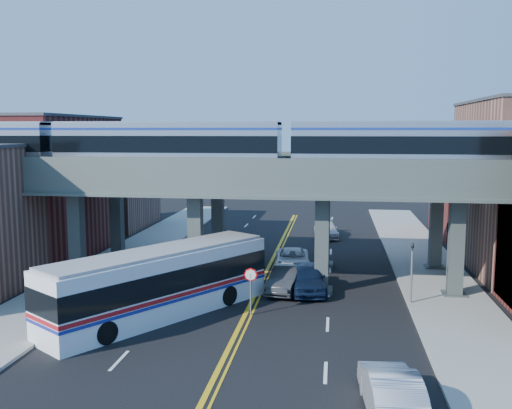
# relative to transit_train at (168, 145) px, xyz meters

# --- Properties ---
(ground) EXTENTS (120.00, 120.00, 0.00)m
(ground) POSITION_rel_transit_train_xyz_m (5.69, -8.00, -9.13)
(ground) COLOR black
(ground) RESTS_ON ground
(sidewalk_west) EXTENTS (5.00, 70.00, 0.16)m
(sidewalk_west) POSITION_rel_transit_train_xyz_m (-5.81, 2.00, -9.05)
(sidewalk_west) COLOR gray
(sidewalk_west) RESTS_ON ground
(sidewalk_east) EXTENTS (5.00, 70.00, 0.16)m
(sidewalk_east) POSITION_rel_transit_train_xyz_m (17.19, 2.00, -9.05)
(sidewalk_east) COLOR gray
(sidewalk_east) RESTS_ON ground
(building_west_b) EXTENTS (8.00, 14.00, 11.00)m
(building_west_b) POSITION_rel_transit_train_xyz_m (-12.81, 8.00, -3.63)
(building_west_b) COLOR maroon
(building_west_b) RESTS_ON ground
(building_west_c) EXTENTS (8.00, 10.00, 8.00)m
(building_west_c) POSITION_rel_transit_train_xyz_m (-12.81, 21.00, -5.13)
(building_west_c) COLOR #98624F
(building_west_c) RESTS_ON ground
(building_east_c) EXTENTS (8.00, 10.00, 9.00)m
(building_east_c) POSITION_rel_transit_train_xyz_m (24.19, 21.00, -4.63)
(building_east_c) COLOR maroon
(building_east_c) RESTS_ON ground
(elevated_viaduct_near) EXTENTS (52.00, 3.60, 7.40)m
(elevated_viaduct_near) POSITION_rel_transit_train_xyz_m (5.69, 0.00, -2.66)
(elevated_viaduct_near) COLOR #394340
(elevated_viaduct_near) RESTS_ON ground
(elevated_viaduct_far) EXTENTS (52.00, 3.60, 7.40)m
(elevated_viaduct_far) POSITION_rel_transit_train_xyz_m (5.69, 7.00, -2.66)
(elevated_viaduct_far) COLOR #394340
(elevated_viaduct_far) RESTS_ON ground
(transit_train) EXTENTS (43.84, 2.75, 3.19)m
(transit_train) POSITION_rel_transit_train_xyz_m (0.00, 0.00, 0.00)
(transit_train) COLOR black
(transit_train) RESTS_ON elevated_viaduct_near
(stop_sign) EXTENTS (0.76, 0.09, 2.63)m
(stop_sign) POSITION_rel_transit_train_xyz_m (5.99, -5.00, -7.37)
(stop_sign) COLOR slate
(stop_sign) RESTS_ON ground
(traffic_signal) EXTENTS (0.15, 0.18, 4.10)m
(traffic_signal) POSITION_rel_transit_train_xyz_m (14.89, -2.00, -6.83)
(traffic_signal) COLOR slate
(traffic_signal) RESTS_ON ground
(transit_bus) EXTENTS (10.16, 13.01, 3.52)m
(transit_bus) POSITION_rel_transit_train_xyz_m (1.17, -5.85, -7.32)
(transit_bus) COLOR white
(transit_bus) RESTS_ON ground
(car_lane_a) EXTENTS (2.78, 5.45, 1.78)m
(car_lane_a) POSITION_rel_transit_train_xyz_m (8.83, -0.06, -8.24)
(car_lane_a) COLOR #101D3A
(car_lane_a) RESTS_ON ground
(car_lane_b) EXTENTS (2.28, 4.90, 1.56)m
(car_lane_b) POSITION_rel_transit_train_xyz_m (7.49, -0.19, -8.35)
(car_lane_b) COLOR #2D2D30
(car_lane_b) RESTS_ON ground
(car_lane_c) EXTENTS (2.90, 5.46, 1.46)m
(car_lane_c) POSITION_rel_transit_train_xyz_m (7.49, 5.56, -8.40)
(car_lane_c) COLOR white
(car_lane_c) RESTS_ON ground
(car_lane_d) EXTENTS (2.58, 5.21, 1.46)m
(car_lane_d) POSITION_rel_transit_train_xyz_m (9.68, 18.55, -8.40)
(car_lane_d) COLOR silver
(car_lane_d) RESTS_ON ground
(car_parked_curb) EXTENTS (2.25, 5.29, 1.70)m
(car_parked_curb) POSITION_rel_transit_train_xyz_m (12.55, -15.20, -8.28)
(car_parked_curb) COLOR #A8A8AD
(car_parked_curb) RESTS_ON ground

